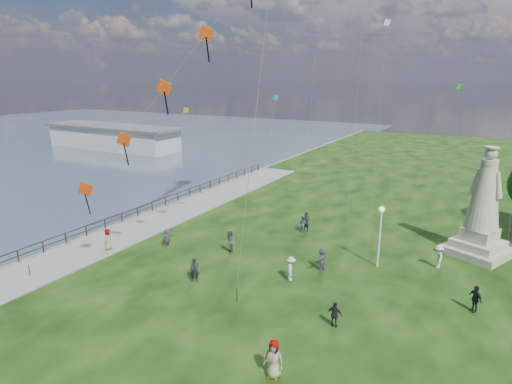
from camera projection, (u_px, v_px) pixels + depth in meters
The scene contains 18 objects.
waterfront at pixel (123, 229), 38.17m from camera, with size 200.00×200.00×1.51m.
pier_pavilion at pixel (113, 137), 82.82m from camera, with size 30.00×8.00×4.40m.
statue at pixel (482, 215), 31.82m from camera, with size 5.36×5.36×8.27m.
lamppost at pixel (381, 224), 29.63m from camera, with size 0.42×0.42×4.50m.
person_0 at pixel (195, 270), 28.10m from camera, with size 0.60×0.40×1.65m, color black.
person_1 at pixel (230, 242), 32.51m from camera, with size 0.93×0.57×1.90m, color #595960.
person_2 at pixel (291, 269), 28.29m from camera, with size 1.06×0.55×1.64m, color silver.
person_3 at pixel (335, 315), 23.00m from camera, with size 0.86×0.44×1.46m, color black.
person_4 at pixel (274, 359), 19.06m from camera, with size 0.91×0.56×1.86m, color #595960.
person_5 at pixel (167, 237), 34.03m from camera, with size 1.35×0.58×1.46m, color #595960.
person_6 at pixel (306, 222), 37.16m from camera, with size 0.66×0.43×1.80m, color black.
person_7 at pixel (303, 224), 37.10m from camera, with size 0.72×0.45×1.49m, color #595960.
person_8 at pixel (438, 257), 30.11m from camera, with size 1.10×0.57×1.70m, color silver.
person_9 at pixel (475, 298), 24.51m from camera, with size 0.96×0.49×1.63m, color black.
person_10 at pixel (108, 240), 33.14m from camera, with size 0.82×0.50×1.67m, color #595960.
person_11 at pixel (322, 259), 29.70m from camera, with size 1.59×0.69×1.71m, color #595960.
red_kite_train at pixel (160, 95), 26.94m from camera, with size 12.48×9.35×19.39m.
small_kites at pixel (375, 65), 36.87m from camera, with size 29.68×16.47×24.00m.
Camera 1 is at (12.78, -16.52, 13.13)m, focal length 30.00 mm.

